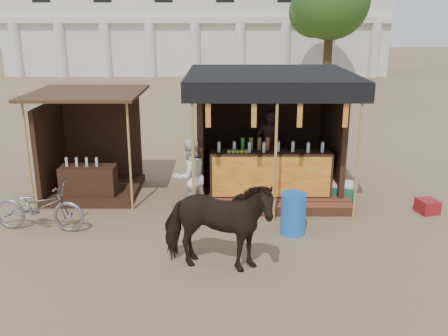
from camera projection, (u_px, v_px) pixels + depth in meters
name	position (u px, v px, depth m)	size (l,w,h in m)	color
ground	(224.00, 256.00, 8.57)	(120.00, 120.00, 0.00)	#846B4C
main_stall	(268.00, 149.00, 11.48)	(3.60, 3.61, 2.78)	brown
secondary_stall	(86.00, 157.00, 11.42)	(2.40, 2.40, 2.38)	#341E13
cow	(217.00, 225.00, 7.89)	(0.84, 1.85, 1.56)	black
motorbike	(39.00, 207.00, 9.50)	(0.63, 1.80, 0.95)	gray
bystander	(190.00, 176.00, 10.25)	(0.77, 0.60, 1.59)	white
blue_barrel	(293.00, 213.00, 9.37)	(0.47, 0.47, 0.80)	blue
red_crate	(427.00, 206.00, 10.43)	(0.38, 0.41, 0.29)	maroon
cooler	(341.00, 192.00, 10.98)	(0.72, 0.57, 0.46)	#186C40
background_building	(197.00, 16.00, 36.04)	(26.00, 7.45, 8.18)	silver
tree	(327.00, 3.00, 28.37)	(4.50, 4.40, 7.00)	#382314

